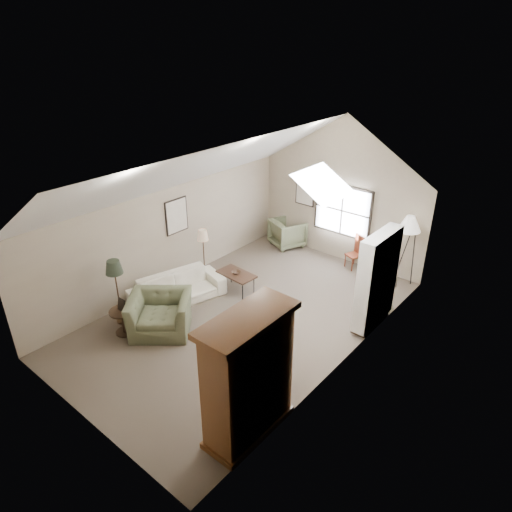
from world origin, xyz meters
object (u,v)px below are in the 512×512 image
Objects in this scene: armchair_far at (288,233)px; coffee_table at (237,282)px; armchair_near at (160,314)px; side_chair at (354,252)px; sofa at (177,289)px; side_table at (124,322)px; armoire at (248,377)px.

armchair_far is 3.02m from coffee_table.
side_chair is (1.77, 5.24, 0.05)m from armchair_near.
armchair_far is (0.18, 4.20, 0.09)m from sofa.
coffee_table is at bearing -96.07° from side_chair.
armchair_near reaches higher than coffee_table.
side_table is (-0.54, -0.56, -0.14)m from armchair_near.
side_chair is at bearing -14.15° from sofa.
side_chair reaches higher than side_table.
sofa is 3.99× the size of side_table.
coffee_table is (0.78, 1.25, -0.08)m from sofa.
armchair_far reaches higher than side_table.
armchair_far is at bearing 121.24° from armoire.
side_table is at bearing 175.48° from armoire.
side_chair is at bearing 61.15° from coffee_table.
armchair_near is 2.28× the size of side_table.
sofa is 1.60m from side_table.
armchair_far reaches higher than sofa.
side_chair reaches higher than coffee_table.
coffee_table is 3.38m from side_chair.
armchair_far is at bearing 89.24° from side_table.
armchair_far is (-0.46, 5.24, -0.00)m from armchair_near.
sofa is 2.41× the size of side_chair.
coffee_table is at bearing 125.28° from armchair_far.
side_table is at bearing -173.83° from armchair_near.
side_chair is (2.23, 0.00, 0.05)m from armchair_far.
armoire is 4.39m from sofa.
armoire is at bearing -4.52° from side_table.
side_chair is at bearing 103.57° from armoire.
armchair_near is at bearing 165.09° from armoire.
sofa is at bearing 93.58° from side_table.
armchair_near reaches higher than armchair_far.
coffee_table is at bearing 134.56° from armoire.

